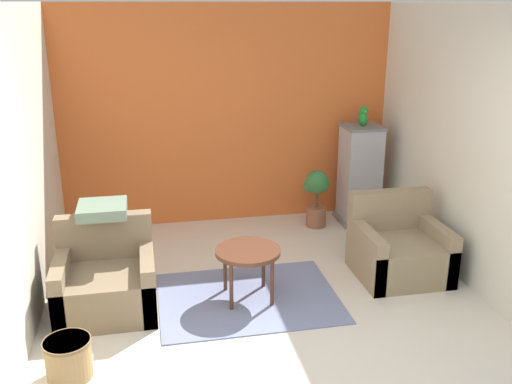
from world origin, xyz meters
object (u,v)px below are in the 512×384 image
at_px(coffee_table, 248,255).
at_px(armchair_left, 106,283).
at_px(birdcage, 360,175).
at_px(potted_plant, 317,194).
at_px(armchair_right, 399,250).
at_px(wicker_basket, 68,357).
at_px(parrot, 363,117).

distance_m(coffee_table, armchair_left, 1.27).
xyz_separation_m(birdcage, potted_plant, (-0.56, -0.06, -0.18)).
relative_size(armchair_right, wicker_basket, 2.46).
distance_m(potted_plant, wicker_basket, 3.64).
bearing_deg(birdcage, coffee_table, -135.69).
relative_size(coffee_table, birdcage, 0.49).
bearing_deg(wicker_basket, armchair_right, 19.32).
relative_size(coffee_table, armchair_right, 0.70).
relative_size(coffee_table, wicker_basket, 1.72).
bearing_deg(armchair_right, birdcage, 84.61).
height_order(parrot, potted_plant, parrot).
bearing_deg(armchair_left, birdcage, 28.46).
relative_size(parrot, potted_plant, 0.34).
distance_m(armchair_right, parrot, 1.82).
distance_m(armchair_right, wicker_basket, 3.24).
distance_m(armchair_left, birdcage, 3.39).
xyz_separation_m(parrot, wicker_basket, (-3.20, -2.55, -1.16)).
height_order(armchair_right, birdcage, birdcage).
bearing_deg(coffee_table, armchair_left, 177.46).
xyz_separation_m(potted_plant, wicker_basket, (-2.64, -2.49, -0.25)).
bearing_deg(armchair_right, parrot, 84.62).
bearing_deg(wicker_basket, armchair_left, 76.10).
bearing_deg(armchair_left, parrot, 28.49).
bearing_deg(coffee_table, parrot, 44.35).
bearing_deg(potted_plant, parrot, 6.04).
distance_m(armchair_left, potted_plant, 2.87).
height_order(armchair_left, wicker_basket, armchair_left).
bearing_deg(coffee_table, wicker_basket, -149.35).
height_order(armchair_left, birdcage, birdcage).
height_order(coffee_table, armchair_right, armchair_right).
xyz_separation_m(parrot, potted_plant, (-0.56, -0.06, -0.91)).
bearing_deg(armchair_left, armchair_right, 2.66).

